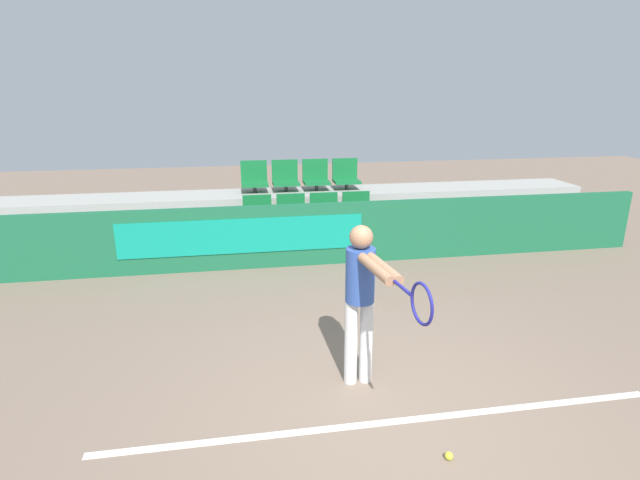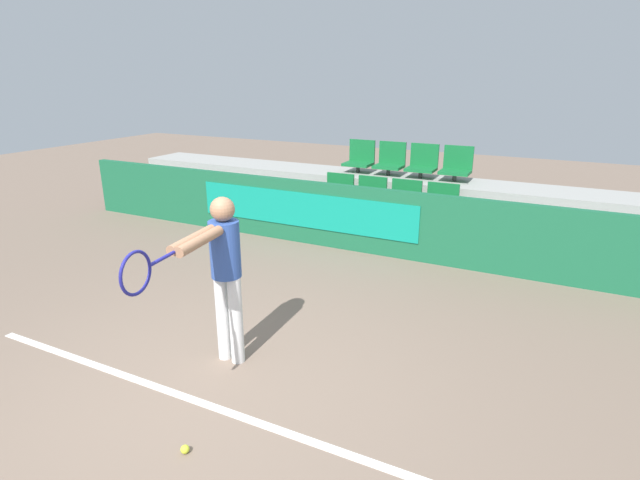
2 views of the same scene
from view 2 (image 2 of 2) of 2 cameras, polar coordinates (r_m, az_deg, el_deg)
ground_plane at (r=4.72m, az=-13.03°, el=-16.62°), size 30.00×30.00×0.00m
court_baseline at (r=4.64m, az=-14.09°, el=-17.35°), size 5.12×0.08×0.01m
barrier_wall at (r=7.72m, az=5.69°, el=2.22°), size 11.56×0.14×1.04m
bleacher_tier_front at (r=8.31m, az=7.21°, el=1.26°), size 11.16×0.97×0.46m
bleacher_tier_middle at (r=9.13m, az=9.33°, el=4.26°), size 11.16×0.97×0.93m
stadium_chair_0 at (r=8.62m, az=2.04°, el=5.32°), size 0.50×0.42×0.58m
stadium_chair_1 at (r=8.39m, az=5.73°, el=4.89°), size 0.50×0.42×0.58m
stadium_chair_2 at (r=8.21m, az=9.60°, el=4.41°), size 0.50×0.42×0.58m
stadium_chair_3 at (r=8.06m, az=13.62°, el=3.89°), size 0.50×0.42×0.58m
stadium_chair_4 at (r=9.40m, az=4.57°, el=9.27°), size 0.50×0.42×0.58m
stadium_chair_5 at (r=9.20m, az=8.02°, el=8.94°), size 0.50×0.42×0.58m
stadium_chair_6 at (r=9.03m, az=11.62°, el=8.57°), size 0.50×0.42×0.58m
stadium_chair_7 at (r=8.90m, az=15.32°, el=8.15°), size 0.50×0.42×0.58m
tennis_player at (r=4.63m, az=-11.18°, el=-3.07°), size 0.33×1.49×1.64m
tennis_ball at (r=4.13m, az=-15.18°, el=-22.08°), size 0.07×0.07×0.07m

